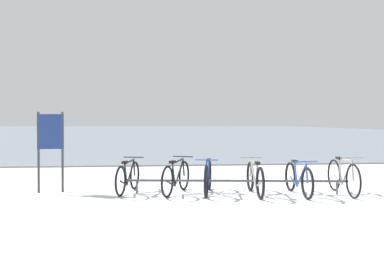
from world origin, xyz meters
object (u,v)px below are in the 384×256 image
at_px(bicycle_4, 298,179).
at_px(info_sign, 50,139).
at_px(bicycle_5, 343,177).
at_px(bicycle_3, 255,179).
at_px(bicycle_0, 128,177).
at_px(bicycle_1, 176,177).
at_px(bicycle_2, 208,177).

bearing_deg(bicycle_4, info_sign, 170.13).
bearing_deg(bicycle_5, bicycle_3, 176.57).
distance_m(bicycle_0, bicycle_5, 4.54).
height_order(bicycle_3, bicycle_4, bicycle_3).
relative_size(bicycle_1, bicycle_3, 0.93).
relative_size(bicycle_1, bicycle_2, 0.96).
bearing_deg(bicycle_2, bicycle_3, -14.77).
height_order(bicycle_0, bicycle_2, bicycle_2).
height_order(bicycle_0, info_sign, info_sign).
distance_m(bicycle_0, bicycle_2, 1.71).
xyz_separation_m(bicycle_3, bicycle_4, (0.89, -0.11, -0.00)).
bearing_deg(bicycle_0, info_sign, 172.48).
relative_size(bicycle_0, bicycle_3, 0.92).
height_order(bicycle_5, info_sign, info_sign).
bearing_deg(bicycle_3, bicycle_4, -7.33).
xyz_separation_m(bicycle_1, bicycle_5, (3.47, -0.45, 0.02)).
bearing_deg(bicycle_2, bicycle_4, -11.22).
xyz_separation_m(bicycle_3, bicycle_5, (1.86, -0.11, 0.03)).
bearing_deg(bicycle_5, bicycle_1, 172.64).
distance_m(bicycle_0, bicycle_3, 2.69).
distance_m(bicycle_3, bicycle_4, 0.90).
relative_size(bicycle_1, bicycle_5, 0.92).
bearing_deg(bicycle_1, bicycle_3, -11.81).
xyz_separation_m(bicycle_1, bicycle_3, (1.61, -0.34, -0.01)).
height_order(bicycle_0, bicycle_5, bicycle_5).
xyz_separation_m(bicycle_0, bicycle_3, (2.63, -0.57, 0.01)).
bearing_deg(bicycle_3, bicycle_1, 168.19).
bearing_deg(bicycle_1, info_sign, 170.47).
bearing_deg(bicycle_2, bicycle_1, 172.55).
xyz_separation_m(bicycle_1, info_sign, (-2.68, 0.45, 0.81)).
bearing_deg(info_sign, bicycle_3, -10.39).
bearing_deg(bicycle_5, bicycle_4, -179.82).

